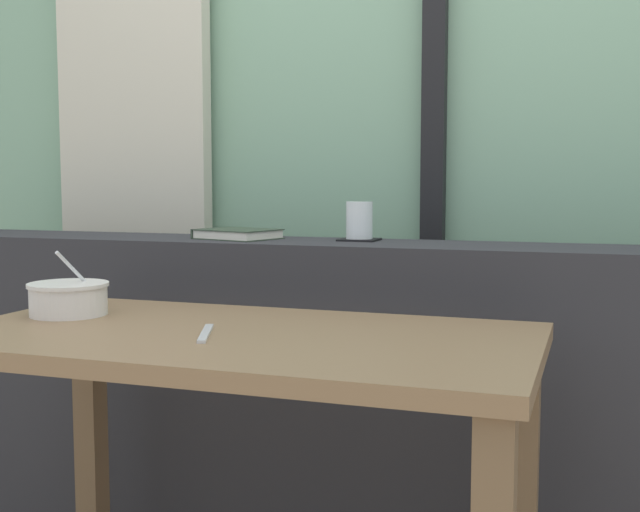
{
  "coord_description": "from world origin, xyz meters",
  "views": [
    {
      "loc": [
        0.56,
        -1.46,
        1.0
      ],
      "look_at": [
        -0.1,
        0.45,
        0.81
      ],
      "focal_mm": 45.36,
      "sensor_mm": 36.0,
      "label": 1
    }
  ],
  "objects_px": {
    "coaster_square": "(359,240)",
    "fork_utensil": "(206,333)",
    "breakfast_table": "(239,390)",
    "soup_bowl": "(69,299)",
    "juice_glass": "(359,222)",
    "closed_book": "(237,234)"
  },
  "relations": [
    {
      "from": "coaster_square",
      "to": "fork_utensil",
      "type": "relative_size",
      "value": 0.59
    },
    {
      "from": "breakfast_table",
      "to": "fork_utensil",
      "type": "xyz_separation_m",
      "value": [
        -0.05,
        -0.05,
        0.12
      ]
    },
    {
      "from": "coaster_square",
      "to": "soup_bowl",
      "type": "xyz_separation_m",
      "value": [
        -0.49,
        -0.58,
        -0.1
      ]
    },
    {
      "from": "breakfast_table",
      "to": "soup_bowl",
      "type": "height_order",
      "value": "soup_bowl"
    },
    {
      "from": "coaster_square",
      "to": "juice_glass",
      "type": "distance_m",
      "value": 0.05
    },
    {
      "from": "coaster_square",
      "to": "fork_utensil",
      "type": "distance_m",
      "value": 0.71
    },
    {
      "from": "closed_book",
      "to": "breakfast_table",
      "type": "bearing_deg",
      "value": -65.03
    },
    {
      "from": "soup_bowl",
      "to": "juice_glass",
      "type": "bearing_deg",
      "value": 49.71
    },
    {
      "from": "closed_book",
      "to": "fork_utensil",
      "type": "relative_size",
      "value": 1.41
    },
    {
      "from": "juice_glass",
      "to": "coaster_square",
      "type": "bearing_deg",
      "value": 180.0
    },
    {
      "from": "juice_glass",
      "to": "closed_book",
      "type": "height_order",
      "value": "juice_glass"
    },
    {
      "from": "coaster_square",
      "to": "soup_bowl",
      "type": "height_order",
      "value": "soup_bowl"
    },
    {
      "from": "coaster_square",
      "to": "breakfast_table",
      "type": "bearing_deg",
      "value": -95.1
    },
    {
      "from": "closed_book",
      "to": "fork_utensil",
      "type": "distance_m",
      "value": 0.7
    },
    {
      "from": "coaster_square",
      "to": "soup_bowl",
      "type": "distance_m",
      "value": 0.77
    },
    {
      "from": "breakfast_table",
      "to": "juice_glass",
      "type": "relative_size",
      "value": 11.59
    },
    {
      "from": "soup_bowl",
      "to": "fork_utensil",
      "type": "distance_m",
      "value": 0.41
    },
    {
      "from": "closed_book",
      "to": "juice_glass",
      "type": "bearing_deg",
      "value": 8.06
    },
    {
      "from": "closed_book",
      "to": "fork_utensil",
      "type": "height_order",
      "value": "closed_book"
    },
    {
      "from": "coaster_square",
      "to": "juice_glass",
      "type": "relative_size",
      "value": 1.0
    },
    {
      "from": "breakfast_table",
      "to": "closed_book",
      "type": "xyz_separation_m",
      "value": [
        -0.28,
        0.6,
        0.27
      ]
    },
    {
      "from": "breakfast_table",
      "to": "soup_bowl",
      "type": "xyz_separation_m",
      "value": [
        -0.44,
        0.06,
        0.15
      ]
    }
  ]
}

